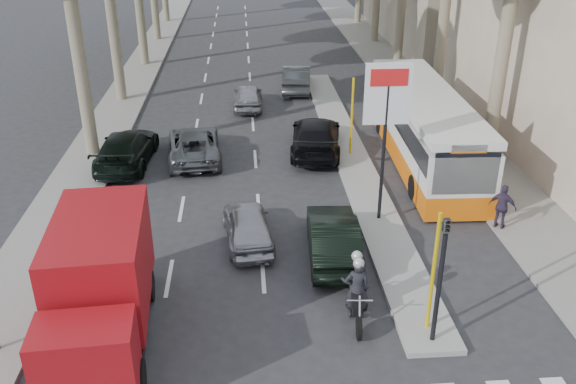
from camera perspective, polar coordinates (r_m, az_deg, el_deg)
name	(u,v)px	position (r m, az deg, el deg)	size (l,w,h in m)	color
ground	(299,314)	(16.91, 1.01, -11.30)	(120.00, 120.00, 0.00)	#28282B
sidewalk_right	(396,71)	(40.95, 10.06, 11.10)	(3.20, 70.00, 0.12)	gray
median_left	(144,64)	(43.17, -13.34, 11.56)	(2.40, 64.00, 0.12)	gray
traffic_island	(350,154)	(26.82, 5.83, 3.51)	(1.50, 26.00, 0.16)	gray
billboard	(386,121)	(20.05, 9.14, 6.58)	(1.50, 12.10, 5.60)	yellow
traffic_light_island	(442,261)	(14.91, 14.24, -6.25)	(0.16, 0.41, 3.60)	black
silver_hatchback	(248,226)	(19.82, -3.78, -3.15)	(1.46, 3.62, 1.23)	#A1A3A9
dark_hatchback	(333,237)	(19.02, 4.24, -4.24)	(1.48, 4.24, 1.40)	black
queue_car_a	(194,145)	(26.53, -8.76, 4.40)	(2.15, 4.66, 1.30)	#52565A
queue_car_b	(316,136)	(26.93, 2.62, 5.26)	(2.11, 5.19, 1.51)	black
queue_car_c	(248,96)	(33.01, -3.78, 8.93)	(1.51, 3.76, 1.28)	#94959B
queue_car_d	(297,78)	(36.10, 0.82, 10.61)	(1.55, 4.44, 1.46)	#464A4E
queue_car_e	(126,148)	(26.49, -14.89, 3.96)	(2.02, 4.97, 1.44)	black
red_truck	(100,284)	(15.86, -17.20, -8.26)	(2.55, 5.89, 3.07)	black
city_bus	(424,125)	(26.36, 12.58, 6.13)	(2.88, 11.55, 3.02)	orange
motorcycle	(356,287)	(16.50, 6.39, -8.81)	(0.84, 2.25, 1.91)	black
pedestrian_near	(502,207)	(21.57, 19.42, -1.30)	(0.92, 0.45, 1.57)	#392D44
pedestrian_far	(493,122)	(29.52, 18.60, 6.26)	(1.12, 0.50, 1.73)	brown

